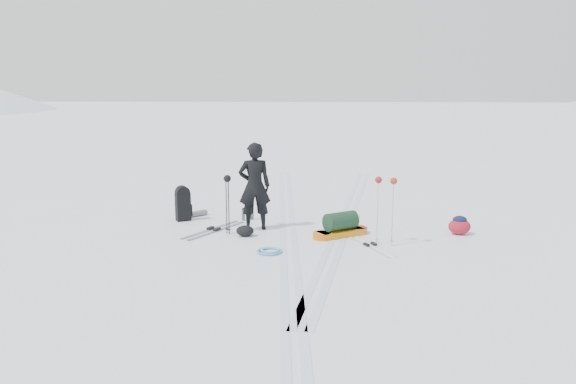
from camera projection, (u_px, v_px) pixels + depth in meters
name	position (u px, v px, depth m)	size (l,w,h in m)	color
ground	(288.00, 235.00, 12.32)	(200.00, 200.00, 0.00)	white
ski_tracks	(316.00, 225.00, 13.14)	(3.38, 17.97, 0.01)	silver
skier	(255.00, 186.00, 12.65)	(0.73, 0.48, 1.99)	black
pulk_sled	(341.00, 227.00, 12.21)	(1.37, 1.09, 0.53)	orange
expedition_rucksack	(185.00, 204.00, 13.62)	(0.68, 0.89, 0.86)	black
ski_poles_black	(227.00, 186.00, 12.23)	(0.17, 0.16, 1.32)	black
ski_poles_silver	(386.00, 188.00, 11.33)	(0.43, 0.25, 1.42)	silver
touring_skis_grey	(214.00, 230.00, 12.69)	(1.19, 1.83, 0.07)	gray
touring_skis_white	(370.00, 245.00, 11.47)	(0.93, 1.65, 0.06)	silver
rope_coil	(270.00, 251.00, 11.03)	(0.63, 0.63, 0.06)	#5087C3
small_daypack	(459.00, 225.00, 12.33)	(0.52, 0.41, 0.42)	maroon
thermos_pair	(248.00, 214.00, 13.67)	(0.29, 0.22, 0.31)	#585B60
stuff_sack	(245.00, 231.00, 12.19)	(0.47, 0.41, 0.24)	black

